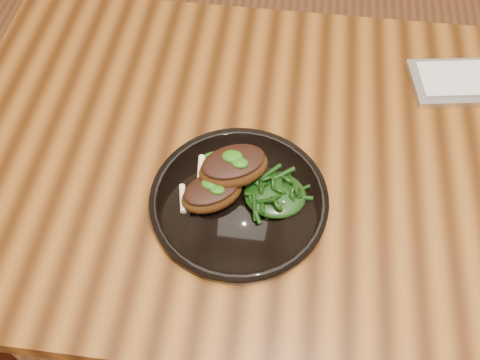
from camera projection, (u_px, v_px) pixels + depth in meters
The scene contains 6 objects.
desk at pixel (372, 188), 1.03m from camera, with size 1.60×0.80×0.75m.
plate at pixel (239, 200), 0.90m from camera, with size 0.30×0.30×0.02m.
lamb_chop_front at pixel (212, 192), 0.87m from camera, with size 0.13×0.11×0.05m.
lamb_chop_back at pixel (233, 167), 0.88m from camera, with size 0.14×0.12×0.05m.
herb_smear at pixel (222, 163), 0.93m from camera, with size 0.08×0.05×0.01m, color #104207.
greens_heap at pixel (275, 193), 0.88m from camera, with size 0.10×0.10×0.04m.
Camera 1 is at (-0.18, -0.59, 1.53)m, focal length 40.00 mm.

